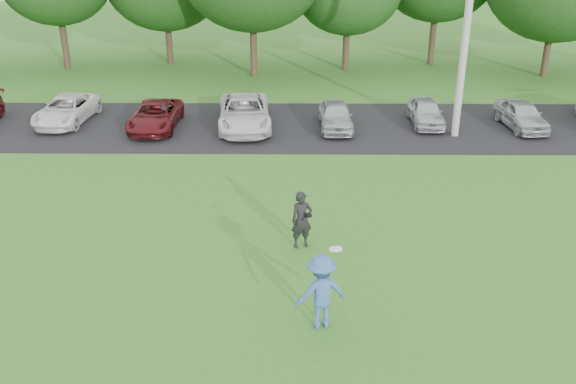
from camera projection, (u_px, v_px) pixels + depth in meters
The scene contains 5 objects.
ground at pixel (287, 306), 14.80m from camera, with size 100.00×100.00×0.00m, color #34691E.
parking_lot at pixel (290, 126), 26.64m from camera, with size 32.00×6.50×0.03m, color black.
frisbee_player at pixel (321, 292), 13.75m from camera, with size 1.27×0.95×2.10m.
camera_bystander at pixel (302, 220), 17.03m from camera, with size 0.67×0.54×1.59m.
parked_cars at pixel (280, 113), 26.36m from camera, with size 28.34×4.96×1.25m.
Camera 1 is at (0.16, -12.40, 8.49)m, focal length 40.00 mm.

